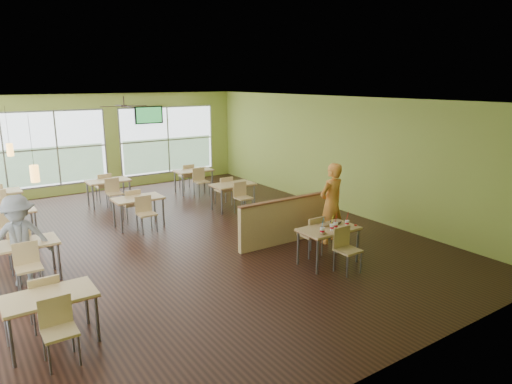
# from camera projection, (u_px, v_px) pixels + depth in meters

# --- Properties ---
(room) EXTENTS (12.00, 12.04, 3.20)m
(room) POSITION_uv_depth(u_px,v_px,m) (172.00, 173.00, 10.22)
(room) COLOR black
(room) RESTS_ON ground
(window_bays) EXTENTS (9.24, 10.24, 2.38)m
(window_bays) POSITION_uv_depth(u_px,v_px,m) (22.00, 169.00, 11.27)
(window_bays) COLOR white
(window_bays) RESTS_ON room
(main_table) EXTENTS (1.22, 1.52, 0.87)m
(main_table) POSITION_uv_depth(u_px,v_px,m) (329.00, 234.00, 9.13)
(main_table) COLOR #DEB677
(main_table) RESTS_ON floor
(half_wall_divider) EXTENTS (2.40, 0.14, 1.04)m
(half_wall_divider) POSITION_uv_depth(u_px,v_px,m) (284.00, 221.00, 10.32)
(half_wall_divider) COLOR #DEB677
(half_wall_divider) RESTS_ON floor
(dining_tables) EXTENTS (6.92, 8.72, 0.87)m
(dining_tables) POSITION_uv_depth(u_px,v_px,m) (106.00, 205.00, 11.25)
(dining_tables) COLOR #DEB677
(dining_tables) RESTS_ON floor
(pendant_lights) EXTENTS (0.11, 7.31, 0.86)m
(pendant_lights) POSITION_uv_depth(u_px,v_px,m) (2.00, 142.00, 8.81)
(pendant_lights) COLOR #2D2119
(pendant_lights) RESTS_ON ceiling
(ceiling_fan) EXTENTS (1.25, 1.25, 0.29)m
(ceiling_fan) POSITION_uv_depth(u_px,v_px,m) (124.00, 106.00, 12.31)
(ceiling_fan) COLOR #2D2119
(ceiling_fan) RESTS_ON ceiling
(tv_backwall) EXTENTS (1.00, 0.07, 0.60)m
(tv_backwall) POSITION_uv_depth(u_px,v_px,m) (149.00, 115.00, 15.73)
(tv_backwall) COLOR black
(tv_backwall) RESTS_ON wall_back
(man_plaid) EXTENTS (0.72, 0.51, 1.84)m
(man_plaid) POSITION_uv_depth(u_px,v_px,m) (331.00, 203.00, 10.25)
(man_plaid) COLOR orange
(man_plaid) RESTS_ON floor
(patron_grey) EXTENTS (1.16, 0.78, 1.66)m
(patron_grey) POSITION_uv_depth(u_px,v_px,m) (20.00, 240.00, 8.16)
(patron_grey) COLOR slate
(patron_grey) RESTS_ON floor
(cup_blue) EXTENTS (0.10, 0.10, 0.36)m
(cup_blue) POSITION_uv_depth(u_px,v_px,m) (322.00, 231.00, 8.71)
(cup_blue) COLOR white
(cup_blue) RESTS_ON main_table
(cup_yellow) EXTENTS (0.10, 0.10, 0.34)m
(cup_yellow) POSITION_uv_depth(u_px,v_px,m) (332.00, 227.00, 8.92)
(cup_yellow) COLOR white
(cup_yellow) RESTS_ON main_table
(cup_red_near) EXTENTS (0.10, 0.10, 0.35)m
(cup_red_near) POSITION_uv_depth(u_px,v_px,m) (336.00, 226.00, 9.02)
(cup_red_near) COLOR white
(cup_red_near) RESTS_ON main_table
(cup_red_far) EXTENTS (0.09, 0.09, 0.32)m
(cup_red_far) POSITION_uv_depth(u_px,v_px,m) (347.00, 223.00, 9.21)
(cup_red_far) COLOR white
(cup_red_far) RESTS_ON main_table
(food_basket) EXTENTS (0.24, 0.24, 0.05)m
(food_basket) POSITION_uv_depth(u_px,v_px,m) (336.00, 222.00, 9.39)
(food_basket) COLOR black
(food_basket) RESTS_ON main_table
(ketchup_cup) EXTENTS (0.06, 0.06, 0.03)m
(ketchup_cup) POSITION_uv_depth(u_px,v_px,m) (356.00, 225.00, 9.23)
(ketchup_cup) COLOR #AC2318
(ketchup_cup) RESTS_ON main_table
(wrapper_left) EXTENTS (0.18, 0.17, 0.04)m
(wrapper_left) POSITION_uv_depth(u_px,v_px,m) (323.00, 233.00, 8.73)
(wrapper_left) COLOR olive
(wrapper_left) RESTS_ON main_table
(wrapper_mid) EXTENTS (0.22, 0.20, 0.05)m
(wrapper_mid) POSITION_uv_depth(u_px,v_px,m) (325.00, 225.00, 9.20)
(wrapper_mid) COLOR olive
(wrapper_mid) RESTS_ON main_table
(wrapper_right) EXTENTS (0.15, 0.14, 0.03)m
(wrapper_right) POSITION_uv_depth(u_px,v_px,m) (345.00, 228.00, 9.02)
(wrapper_right) COLOR olive
(wrapper_right) RESTS_ON main_table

